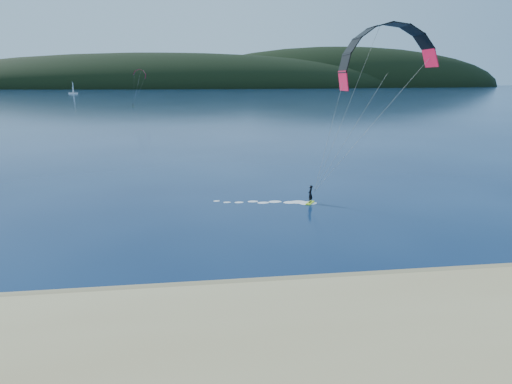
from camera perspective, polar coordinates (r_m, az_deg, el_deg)
The scene contains 6 objects.
ground at distance 24.34m, azimuth -7.51°, elevation -18.00°, with size 1800.00×1800.00×0.00m, color #071939.
wet_sand at distance 28.20m, azimuth -7.53°, elevation -12.96°, with size 220.00×2.50×0.10m.
headland at distance 765.86m, azimuth -7.51°, elevation 13.78°, with size 1200.00×310.00×140.00m.
kitesurfer_near at distance 41.76m, azimuth 16.79°, elevation 14.52°, with size 20.73×8.57×16.98m.
kitesurfer_far at distance 217.09m, azimuth -15.37°, elevation 14.75°, with size 8.63×7.94×17.18m.
sailboat at distance 439.76m, azimuth -23.32°, elevation 12.11°, with size 8.24×5.36×11.84m.
Camera 1 is at (0.43, -20.46, 13.17)m, focal length 29.80 mm.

